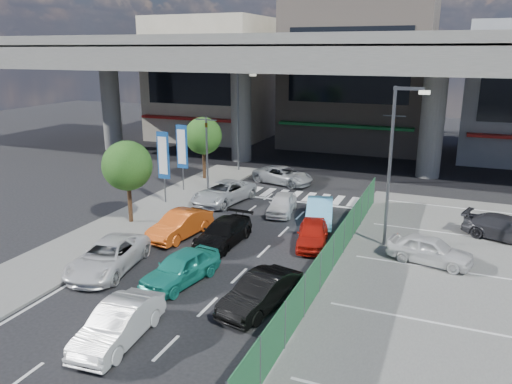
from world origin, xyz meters
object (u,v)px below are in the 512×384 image
at_px(sedan_white_mid_left, 108,257).
at_px(sedan_white_front_mid, 282,204).
at_px(traffic_light_left, 207,135).
at_px(taxi_orange_right, 313,234).
at_px(sedan_black_mid, 223,233).
at_px(tree_near, 127,166).
at_px(signboard_far, 182,149).
at_px(crossing_wagon_silver, 283,175).
at_px(parked_sedan_white, 430,250).
at_px(signboard_near, 163,158).
at_px(traffic_cone, 397,239).
at_px(parked_sedan_dgrey, 506,228).
at_px(kei_truck_front_right, 320,211).
at_px(hatch_black_mid_right, 261,293).
at_px(traffic_light_right, 393,130).
at_px(street_lamp_left, 240,113).
at_px(taxi_teal_mid, 181,268).
at_px(taxi_orange_left, 180,225).
at_px(wagon_silver_front_left, 224,192).
at_px(street_lamp_right, 394,154).
at_px(hatch_white_back_mid, 119,324).

distance_m(sedan_white_mid_left, sedan_white_front_mid, 11.64).
height_order(traffic_light_left, taxi_orange_right, traffic_light_left).
bearing_deg(sedan_black_mid, tree_near, 173.57).
bearing_deg(signboard_far, crossing_wagon_silver, 38.65).
height_order(sedan_white_mid_left, parked_sedan_white, parked_sedan_white).
height_order(signboard_near, crossing_wagon_silver, signboard_near).
bearing_deg(traffic_cone, parked_sedan_dgrey, 29.80).
bearing_deg(sedan_white_mid_left, tree_near, 106.89).
xyz_separation_m(kei_truck_front_right, parked_sedan_white, (6.25, -3.67, 0.02)).
bearing_deg(hatch_black_mid_right, traffic_light_right, 97.87).
bearing_deg(taxi_orange_right, street_lamp_left, 113.72).
xyz_separation_m(street_lamp_left, traffic_cone, (13.95, -11.83, -4.37)).
bearing_deg(taxi_teal_mid, tree_near, 149.91).
height_order(sedan_white_mid_left, taxi_orange_right, sedan_white_mid_left).
bearing_deg(signboard_near, traffic_light_left, 75.98).
bearing_deg(parked_sedan_white, taxi_orange_left, 107.73).
relative_size(wagon_silver_front_left, kei_truck_front_right, 1.19).
xyz_separation_m(traffic_light_left, taxi_orange_left, (2.96, -8.83, -3.25)).
relative_size(crossing_wagon_silver, traffic_cone, 6.84).
bearing_deg(taxi_teal_mid, wagon_silver_front_left, 116.83).
bearing_deg(traffic_light_right, sedan_white_front_mid, -116.85).
xyz_separation_m(signboard_near, taxi_orange_left, (3.96, -4.82, -2.37)).
bearing_deg(sedan_white_front_mid, hatch_black_mid_right, -82.73).
relative_size(signboard_far, taxi_orange_right, 1.24).
distance_m(street_lamp_right, kei_truck_front_right, 6.22).
xyz_separation_m(signboard_far, tree_near, (0.60, -6.99, 0.32)).
relative_size(sedan_white_mid_left, crossing_wagon_silver, 1.06).
xyz_separation_m(street_lamp_left, kei_truck_front_right, (9.34, -9.81, -4.08)).
bearing_deg(traffic_light_left, signboard_far, -144.30).
bearing_deg(street_lamp_right, hatch_white_back_mid, -120.68).
xyz_separation_m(sedan_white_mid_left, wagon_silver_front_left, (0.28, 11.37, 0.01)).
xyz_separation_m(signboard_far, sedan_white_front_mid, (8.04, -2.00, -2.45)).
bearing_deg(wagon_silver_front_left, kei_truck_front_right, -1.24).
bearing_deg(signboard_far, sedan_black_mid, -48.73).
distance_m(traffic_light_left, sedan_white_front_mid, 8.01).
height_order(traffic_light_right, parked_sedan_dgrey, traffic_light_right).
height_order(street_lamp_right, signboard_far, street_lamp_right).
height_order(hatch_black_mid_right, sedan_black_mid, hatch_black_mid_right).
bearing_deg(traffic_light_right, signboard_far, -148.57).
height_order(traffic_light_right, sedan_white_front_mid, traffic_light_right).
relative_size(sedan_white_mid_left, sedan_black_mid, 1.12).
bearing_deg(signboard_far, hatch_black_mid_right, -50.04).
xyz_separation_m(wagon_silver_front_left, parked_sedan_dgrey, (16.56, -0.54, -0.01)).
xyz_separation_m(tree_near, parked_sedan_white, (16.27, 0.51, -2.67)).
distance_m(taxi_orange_left, kei_truck_front_right, 8.02).
relative_size(sedan_white_front_mid, parked_sedan_white, 0.94).
xyz_separation_m(hatch_white_back_mid, taxi_teal_mid, (-0.34, 4.71, 0.01)).
bearing_deg(taxi_teal_mid, sedan_white_front_mid, 95.33).
relative_size(traffic_light_right, street_lamp_left, 0.65).
bearing_deg(hatch_white_back_mid, traffic_light_right, 73.15).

